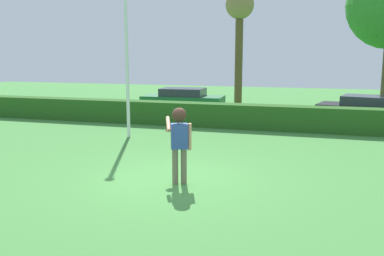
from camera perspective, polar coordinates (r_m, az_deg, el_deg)
ground_plane at (r=10.15m, az=-2.97°, el=-6.97°), size 60.00×60.00×0.00m
person at (r=9.52m, az=-1.75°, el=-1.10°), size 0.75×0.64×1.78m
frisbee at (r=10.09m, az=-3.04°, el=-0.44°), size 0.22×0.22×0.08m
lamppost at (r=15.17m, az=-8.94°, el=10.90°), size 0.24×0.24×5.84m
hedge_row at (r=17.23m, az=5.58°, el=1.67°), size 25.54×0.90×0.97m
parked_car_green at (r=21.83m, az=-1.24°, el=3.99°), size 4.26×1.93×1.25m
parked_car_black at (r=19.23m, az=23.12°, el=2.38°), size 4.48×2.64×1.25m
willow_tree at (r=24.36m, az=6.52°, el=14.98°), size 1.60×1.60×6.53m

